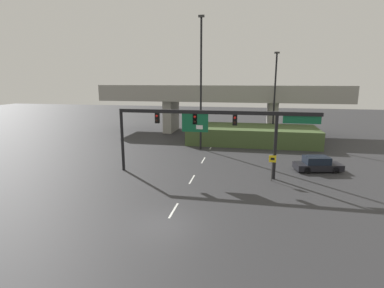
# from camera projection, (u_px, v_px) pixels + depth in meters

# --- Properties ---
(ground_plane) EXTENTS (160.00, 160.00, 0.00)m
(ground_plane) POSITION_uv_depth(u_px,v_px,m) (166.00, 223.00, 18.34)
(ground_plane) COLOR #2D2D30
(lane_markings) EXTENTS (0.14, 28.49, 0.01)m
(lane_markings) POSITION_uv_depth(u_px,v_px,m) (203.00, 160.00, 32.70)
(lane_markings) COLOR silver
(lane_markings) RESTS_ON ground
(signal_gantry) EXTENTS (17.97, 0.44, 5.97)m
(signal_gantry) POSITION_uv_depth(u_px,v_px,m) (209.00, 122.00, 26.61)
(signal_gantry) COLOR black
(signal_gantry) RESTS_ON ground
(speed_limit_sign) EXTENTS (0.60, 0.11, 2.34)m
(speed_limit_sign) POSITION_uv_depth(u_px,v_px,m) (272.00, 164.00, 25.70)
(speed_limit_sign) COLOR #4C4C4C
(speed_limit_sign) RESTS_ON ground
(highway_light_pole_near) EXTENTS (0.70, 0.36, 15.94)m
(highway_light_pole_near) POSITION_uv_depth(u_px,v_px,m) (201.00, 82.00, 36.18)
(highway_light_pole_near) COLOR black
(highway_light_pole_near) RESTS_ON ground
(highway_light_pole_far) EXTENTS (0.70, 0.36, 12.39)m
(highway_light_pole_far) POSITION_uv_depth(u_px,v_px,m) (275.00, 94.00, 42.55)
(highway_light_pole_far) COLOR black
(highway_light_pole_far) RESTS_ON ground
(overpass_bridge) EXTENTS (39.02, 7.11, 7.77)m
(overpass_bridge) POSITION_uv_depth(u_px,v_px,m) (220.00, 99.00, 48.54)
(overpass_bridge) COLOR gray
(overpass_bridge) RESTS_ON ground
(grass_embankment) EXTENTS (17.37, 7.31, 2.28)m
(grass_embankment) POSITION_uv_depth(u_px,v_px,m) (252.00, 135.00, 41.38)
(grass_embankment) COLOR #42562D
(grass_embankment) RESTS_ON ground
(parked_sedan_near_right) EXTENTS (4.62, 2.65, 1.43)m
(parked_sedan_near_right) POSITION_uv_depth(u_px,v_px,m) (317.00, 164.00, 28.77)
(parked_sedan_near_right) COLOR black
(parked_sedan_near_right) RESTS_ON ground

